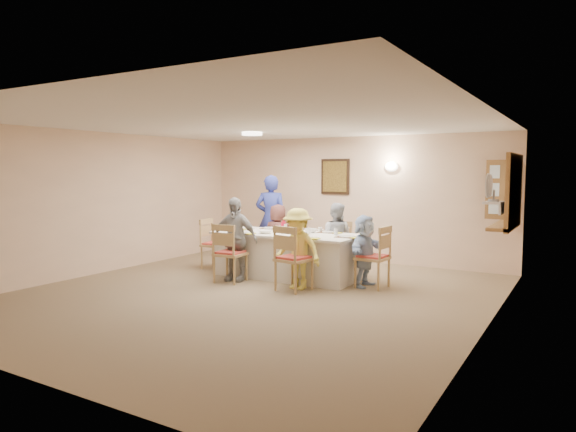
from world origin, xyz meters
The scene contains 49 objects.
ground centered at (0.00, 0.00, 0.00)m, with size 7.00×7.00×0.00m, color #826F51.
room_walls centered at (0.00, 0.00, 1.51)m, with size 7.00×7.00×7.00m.
wall_picture centered at (-0.30, 3.46, 1.70)m, with size 0.62×0.05×0.72m.
wall_sconce centered at (0.90, 3.44, 1.90)m, with size 0.26×0.09×0.18m, color white.
ceiling_light centered at (-1.00, 1.50, 2.47)m, with size 0.36×0.36×0.05m, color white.
serving_hatch centered at (3.21, 2.40, 1.50)m, with size 0.06×1.50×1.15m, color olive.
hatch_sill centered at (3.09, 2.40, 0.97)m, with size 0.30×1.50×0.05m, color olive.
shutter_door centered at (2.95, 3.16, 1.50)m, with size 0.55×0.04×1.00m, color olive.
fan_shelf centered at (3.13, 1.05, 1.40)m, with size 0.22×0.36×0.03m, color white.
desk_fan centered at (3.10, 1.05, 1.55)m, with size 0.30×0.30×0.28m, color #A5A5A8, non-canonical shape.
dining_table centered at (-0.22, 1.39, 0.38)m, with size 2.52×1.07×0.76m, color silver.
chair_back_left centered at (-0.82, 2.19, 0.49)m, with size 0.47×0.47×0.98m, color tan, non-canonical shape.
chair_back_right centered at (0.38, 2.19, 0.46)m, with size 0.44×0.44×0.91m, color tan, non-canonical shape.
chair_front_left centered at (-0.82, 0.59, 0.48)m, with size 0.46×0.46×0.97m, color tan, non-canonical shape.
chair_front_right centered at (0.38, 0.59, 0.50)m, with size 0.48×0.48×1.00m, color tan, non-canonical shape.
chair_left_end centered at (-1.77, 1.39, 0.47)m, with size 0.45×0.45×0.93m, color tan, non-canonical shape.
chair_right_end centered at (1.33, 1.39, 0.49)m, with size 0.47×0.47×0.98m, color tan, non-canonical shape.
diner_back_left centered at (-0.82, 2.07, 0.60)m, with size 0.64×0.47×1.19m, color #552E29.
diner_back_right centered at (0.38, 2.07, 0.63)m, with size 0.66×0.54×1.26m, color #ADB3BF.
diner_front_left centered at (-0.82, 0.71, 0.69)m, with size 0.86×0.47×1.38m, color #989898.
diner_front_right centered at (0.38, 0.71, 0.62)m, with size 0.84×0.53×1.25m, color #FAE95B.
diner_right_end centered at (1.20, 1.39, 0.57)m, with size 0.41×1.07×1.13m, color #B3D1F8.
caregiver centered at (-1.27, 2.54, 0.87)m, with size 0.74×0.61×1.74m, color #2D3998.
placemat_fl centered at (-0.82, 0.97, 0.76)m, with size 0.34×0.25×0.01m, color #472B19.
plate_fl centered at (-0.82, 0.97, 0.77)m, with size 0.24×0.24×0.01m, color white.
napkin_fl centered at (-0.64, 0.92, 0.77)m, with size 0.13×0.13×0.01m, color yellow.
placemat_fr centered at (0.38, 0.97, 0.76)m, with size 0.33×0.25×0.01m, color #472B19.
plate_fr centered at (0.38, 0.97, 0.77)m, with size 0.23×0.23×0.01m, color white.
napkin_fr centered at (0.56, 0.92, 0.77)m, with size 0.15×0.15×0.01m, color yellow.
placemat_bl centered at (-0.82, 1.81, 0.76)m, with size 0.35×0.26×0.01m, color #472B19.
plate_bl centered at (-0.82, 1.81, 0.77)m, with size 0.26×0.26×0.02m, color white.
napkin_bl centered at (-0.64, 1.76, 0.77)m, with size 0.14×0.14×0.01m, color yellow.
placemat_br centered at (0.38, 1.81, 0.76)m, with size 0.37×0.27×0.01m, color #472B19.
plate_br centered at (0.38, 1.81, 0.77)m, with size 0.25×0.25×0.02m, color white.
napkin_br centered at (0.56, 1.76, 0.77)m, with size 0.13×0.13×0.01m, color yellow.
placemat_le centered at (-1.32, 1.39, 0.76)m, with size 0.37×0.27×0.01m, color #472B19.
plate_le centered at (-1.32, 1.39, 0.77)m, with size 0.23×0.23×0.01m, color white.
napkin_le centered at (-1.14, 1.34, 0.77)m, with size 0.14×0.14×0.01m, color yellow.
placemat_re centered at (0.90, 1.39, 0.76)m, with size 0.35×0.26×0.01m, color #472B19.
plate_re centered at (0.90, 1.39, 0.77)m, with size 0.25×0.25×0.02m, color white.
napkin_re centered at (1.08, 1.34, 0.77)m, with size 0.14×0.14×0.01m, color yellow.
teacup_a centered at (-1.04, 1.07, 0.80)m, with size 0.12×0.12×0.09m, color white.
teacup_b centered at (0.18, 1.87, 0.80)m, with size 0.10×0.10×0.07m, color white.
bowl_a centered at (-0.49, 1.14, 0.79)m, with size 0.28×0.28×0.05m, color white.
bowl_b centered at (0.11, 1.64, 0.79)m, with size 0.26×0.26×0.07m, color white.
condiment_ketchup centered at (-0.30, 1.42, 0.88)m, with size 0.12×0.12×0.25m, color red.
condiment_brown centered at (-0.17, 1.43, 0.87)m, with size 0.12×0.12×0.22m, color #411C11.
condiment_malt centered at (-0.06, 1.36, 0.84)m, with size 0.14×0.14×0.15m, color #411C11.
drinking_glass centered at (-0.37, 1.44, 0.82)m, with size 0.07×0.07×0.11m, color silver.
Camera 1 is at (4.22, -6.08, 1.81)m, focal length 32.00 mm.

